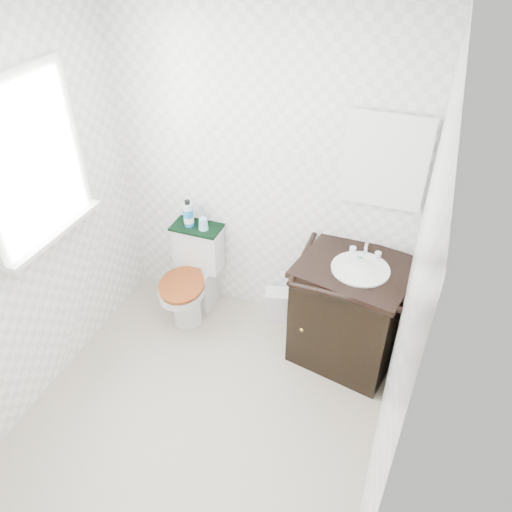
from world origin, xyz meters
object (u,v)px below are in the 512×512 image
Objects in this scene: vanity at (350,310)px; toilet at (194,278)px; mouthwash_bottle at (188,214)px; trash_bin at (277,304)px; cup at (203,224)px.

toilet is at bearing 176.85° from vanity.
mouthwash_bottle is at bearing 172.09° from vanity.
mouthwash_bottle reaches higher than vanity.
mouthwash_bottle reaches higher than toilet.
toilet reaches higher than trash_bin.
vanity is 1.38m from mouthwash_bottle.
trash_bin is at bearing 1.16° from mouthwash_bottle.
mouthwash_bottle is (-0.72, -0.01, 0.70)m from trash_bin.
cup is at bearing 171.82° from vanity.
cup is (-1.19, 0.17, 0.35)m from vanity.
toilet is 3.34× the size of mouthwash_bottle.
vanity is 3.43× the size of trash_bin.
mouthwash_bottle reaches higher than cup.
vanity is 9.84× the size of cup.
trash_bin is (-0.60, 0.20, -0.30)m from vanity.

